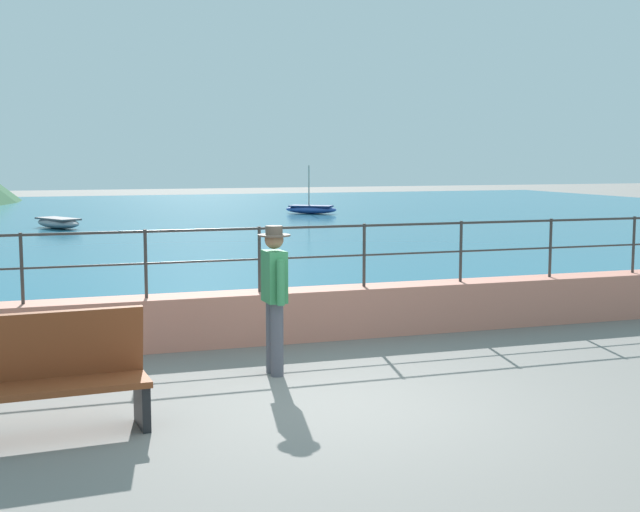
# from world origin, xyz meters

# --- Properties ---
(ground_plane) EXTENTS (120.00, 120.00, 0.00)m
(ground_plane) POSITION_xyz_m (0.00, 0.00, 0.00)
(ground_plane) COLOR slate
(promenade_wall) EXTENTS (20.00, 0.56, 0.70)m
(promenade_wall) POSITION_xyz_m (0.00, 3.20, 0.35)
(promenade_wall) COLOR tan
(promenade_wall) RESTS_ON ground
(railing) EXTENTS (18.44, 0.04, 0.90)m
(railing) POSITION_xyz_m (0.00, 3.20, 1.31)
(railing) COLOR #383330
(railing) RESTS_ON promenade_wall
(lake_water) EXTENTS (64.00, 44.32, 0.06)m
(lake_water) POSITION_xyz_m (0.00, 25.84, 0.03)
(lake_water) COLOR #236B89
(lake_water) RESTS_ON ground
(bench_main) EXTENTS (1.73, 0.66, 1.13)m
(bench_main) POSITION_xyz_m (-2.79, -0.01, 0.56)
(bench_main) COLOR brown
(bench_main) RESTS_ON ground
(person_walking) EXTENTS (0.38, 0.57, 1.75)m
(person_walking) POSITION_xyz_m (-0.28, 1.43, 0.98)
(person_walking) COLOR #4C4C56
(person_walking) RESTS_ON ground
(boat_0) EXTENTS (1.88, 2.45, 0.36)m
(boat_0) POSITION_xyz_m (-2.11, 23.01, 0.26)
(boat_0) COLOR gray
(boat_0) RESTS_ON lake_water
(boat_2) EXTENTS (2.39, 2.09, 2.10)m
(boat_2) POSITION_xyz_m (8.59, 27.50, 0.26)
(boat_2) COLOR #2D4C9E
(boat_2) RESTS_ON lake_water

